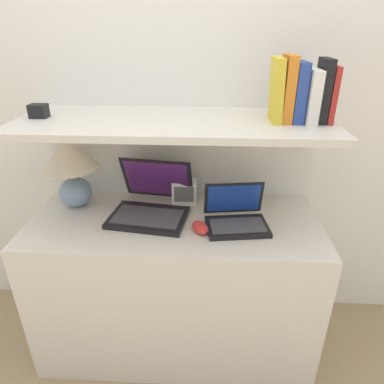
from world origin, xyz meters
name	(u,v)px	position (x,y,z in m)	size (l,w,h in m)	color
wall_back	(179,97)	(0.00, 0.60, 1.20)	(6.00, 0.05, 2.40)	white
desk	(176,285)	(0.00, 0.27, 0.36)	(1.28, 0.53, 0.73)	silver
back_riser	(181,219)	(0.00, 0.55, 0.57)	(1.28, 0.04, 1.13)	white
shelf	(174,123)	(0.00, 0.33, 1.15)	(1.28, 0.48, 0.03)	silver
table_lamp	(71,164)	(-0.48, 0.38, 0.94)	(0.25, 0.25, 0.32)	#7593B2
laptop_large	(151,204)	(-0.11, 0.32, 0.78)	(0.37, 0.37, 0.24)	black
laptop_small	(236,217)	(0.27, 0.24, 0.77)	(0.28, 0.24, 0.17)	black
computer_mouse	(200,228)	(0.12, 0.18, 0.75)	(0.10, 0.12, 0.04)	red
router_box	(184,191)	(0.03, 0.45, 0.78)	(0.12, 0.07, 0.11)	white
book_red	(330,94)	(0.60, 0.33, 1.26)	(0.02, 0.12, 0.21)	#A82823
book_black	(323,91)	(0.57, 0.33, 1.28)	(0.03, 0.12, 0.23)	black
book_white	(310,96)	(0.52, 0.33, 1.26)	(0.04, 0.18, 0.20)	silver
book_blue	(298,92)	(0.48, 0.33, 1.27)	(0.04, 0.13, 0.22)	#284293
book_orange	(287,89)	(0.44, 0.33, 1.28)	(0.04, 0.13, 0.24)	orange
book_yellow	(277,90)	(0.40, 0.33, 1.28)	(0.04, 0.14, 0.24)	gold
shelf_gadget	(39,111)	(-0.55, 0.33, 1.19)	(0.07, 0.05, 0.05)	black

